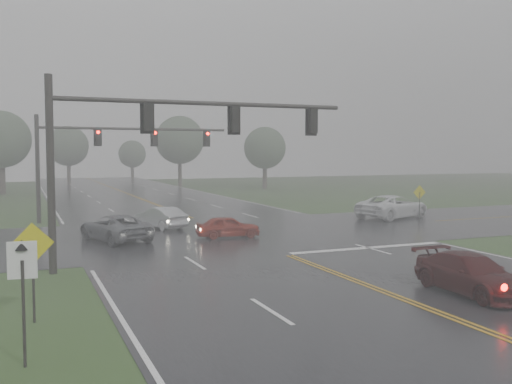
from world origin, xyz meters
name	(u,v)px	position (x,y,z in m)	size (l,w,h in m)	color
main_road	(242,238)	(0.00, 20.00, 0.00)	(18.00, 160.00, 0.02)	black
cross_street	(230,233)	(0.00, 22.00, 0.00)	(120.00, 14.00, 0.02)	black
stop_bar	(368,248)	(4.50, 14.40, 0.00)	(8.50, 0.50, 0.01)	white
sedan_maroon	(471,294)	(2.56, 5.37, 0.00)	(1.83, 4.51, 1.31)	#35090A
sedan_red	(228,238)	(-0.70, 20.37, 0.00)	(1.42, 3.53, 1.20)	maroon
sedan_silver	(161,229)	(-3.30, 25.57, 0.00)	(1.42, 4.07, 1.34)	#B3B7BB
car_grey	(115,241)	(-6.67, 21.61, 0.00)	(2.30, 5.00, 1.39)	#5A5C62
pickup_white	(393,218)	(13.38, 24.61, 0.00)	(2.74, 5.94, 1.65)	white
signal_gantry_near	(150,136)	(-6.31, 14.15, 5.40)	(12.85, 0.34, 7.73)	black
signal_gantry_far	(101,147)	(-6.09, 31.35, 5.10)	(13.27, 0.37, 7.24)	black
sign_diamond_west	(33,255)	(-11.03, 7.56, 1.89)	(1.16, 0.22, 2.80)	black
sign_arrow_white	(23,280)	(-11.30, 4.11, 1.96)	(0.62, 0.13, 2.80)	black
sign_diamond_east	(419,196)	(14.64, 23.26, 1.64)	(1.01, 0.08, 2.43)	black
tree_nw_a	(1,139)	(-13.12, 60.62, 6.17)	(6.39, 6.39, 9.38)	#352A23
tree_ne_a	(180,140)	(9.11, 67.41, 6.41)	(6.64, 6.64, 9.75)	#352A23
tree_n_mid	(68,146)	(-4.75, 77.67, 5.62)	(5.82, 5.82, 8.55)	#352A23
tree_e_near	(265,148)	(18.29, 59.09, 5.28)	(5.48, 5.48, 8.05)	#352A23
tree_n_far	(132,154)	(6.31, 87.94, 4.43)	(4.60, 4.60, 6.76)	#352A23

